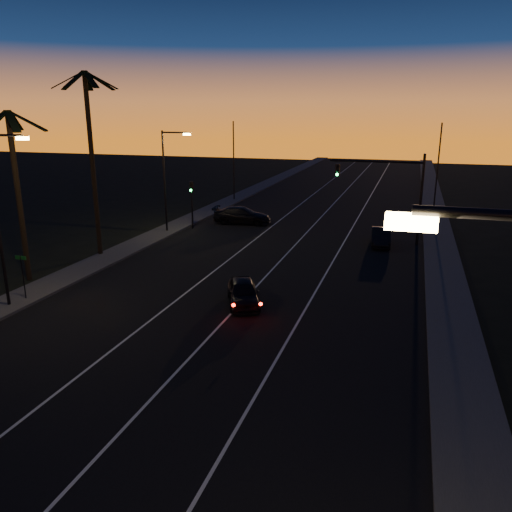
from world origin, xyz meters
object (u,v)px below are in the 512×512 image
(signal_mast, at_px, (390,182))
(lead_car, at_px, (243,292))
(right_car, at_px, (381,237))
(cross_car, at_px, (242,215))

(signal_mast, height_order, lead_car, signal_mast)
(signal_mast, xyz_separation_m, lead_car, (-6.48, -15.92, -4.11))
(right_car, height_order, cross_car, cross_car)
(signal_mast, xyz_separation_m, right_car, (-0.34, -0.96, -4.11))
(signal_mast, xyz_separation_m, cross_car, (-13.13, 3.26, -4.00))
(signal_mast, bearing_deg, cross_car, 166.04)
(signal_mast, height_order, cross_car, signal_mast)
(lead_car, distance_m, cross_car, 20.30)
(cross_car, bearing_deg, lead_car, -70.89)
(lead_car, bearing_deg, signal_mast, 67.84)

